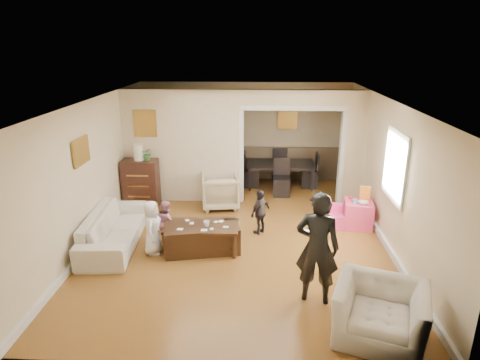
{
  "coord_description": "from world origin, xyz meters",
  "views": [
    {
      "loc": [
        0.35,
        -7.37,
        3.61
      ],
      "look_at": [
        0.0,
        0.2,
        1.05
      ],
      "focal_mm": 30.95,
      "sensor_mm": 36.0,
      "label": 1
    }
  ],
  "objects_px": {
    "child_kneel_a": "(152,228)",
    "coffee_table": "(202,238)",
    "dining_table": "(280,175)",
    "child_kneel_b": "(166,222)",
    "armchair_front": "(380,313)",
    "dresser": "(141,183)",
    "armchair_back": "(220,191)",
    "play_table": "(358,214)",
    "sofa": "(114,228)",
    "table_lamp": "(139,152)",
    "coffee_cup": "(207,224)",
    "cyan_cup": "(355,201)",
    "child_toddler": "(260,212)",
    "adult_person": "(317,248)"
  },
  "relations": [
    {
      "from": "table_lamp",
      "to": "child_kneel_a",
      "type": "bearing_deg",
      "value": -70.03
    },
    {
      "from": "armchair_front",
      "to": "coffee_table",
      "type": "relative_size",
      "value": 0.84
    },
    {
      "from": "cyan_cup",
      "to": "dining_table",
      "type": "distance_m",
      "value": 2.8
    },
    {
      "from": "sofa",
      "to": "adult_person",
      "type": "bearing_deg",
      "value": -118.65
    },
    {
      "from": "dining_table",
      "to": "child_kneel_b",
      "type": "xyz_separation_m",
      "value": [
        -2.27,
        -3.24,
        0.11
      ]
    },
    {
      "from": "coffee_cup",
      "to": "child_toddler",
      "type": "relative_size",
      "value": 0.12
    },
    {
      "from": "armchair_back",
      "to": "dining_table",
      "type": "height_order",
      "value": "armchair_back"
    },
    {
      "from": "armchair_front",
      "to": "adult_person",
      "type": "distance_m",
      "value": 1.16
    },
    {
      "from": "dining_table",
      "to": "play_table",
      "type": "bearing_deg",
      "value": -59.16
    },
    {
      "from": "armchair_back",
      "to": "armchair_front",
      "type": "distance_m",
      "value": 4.91
    },
    {
      "from": "adult_person",
      "to": "child_toddler",
      "type": "distance_m",
      "value": 2.35
    },
    {
      "from": "dining_table",
      "to": "cyan_cup",
      "type": "bearing_deg",
      "value": -61.44
    },
    {
      "from": "coffee_cup",
      "to": "cyan_cup",
      "type": "relative_size",
      "value": 1.37
    },
    {
      "from": "dresser",
      "to": "child_kneel_b",
      "type": "bearing_deg",
      "value": -61.69
    },
    {
      "from": "armchair_back",
      "to": "play_table",
      "type": "height_order",
      "value": "armchair_back"
    },
    {
      "from": "armchair_front",
      "to": "dining_table",
      "type": "height_order",
      "value": "armchair_front"
    },
    {
      "from": "child_kneel_a",
      "to": "coffee_table",
      "type": "bearing_deg",
      "value": -81.41
    },
    {
      "from": "play_table",
      "to": "coffee_table",
      "type": "bearing_deg",
      "value": -159.21
    },
    {
      "from": "table_lamp",
      "to": "dining_table",
      "type": "relative_size",
      "value": 0.21
    },
    {
      "from": "dresser",
      "to": "child_toddler",
      "type": "height_order",
      "value": "dresser"
    },
    {
      "from": "child_toddler",
      "to": "child_kneel_b",
      "type": "bearing_deg",
      "value": -37.0
    },
    {
      "from": "adult_person",
      "to": "coffee_table",
      "type": "bearing_deg",
      "value": -25.69
    },
    {
      "from": "coffee_cup",
      "to": "coffee_table",
      "type": "bearing_deg",
      "value": 153.43
    },
    {
      "from": "adult_person",
      "to": "dresser",
      "type": "bearing_deg",
      "value": -32.96
    },
    {
      "from": "coffee_table",
      "to": "coffee_cup",
      "type": "height_order",
      "value": "coffee_cup"
    },
    {
      "from": "dresser",
      "to": "armchair_front",
      "type": "bearing_deg",
      "value": -45.49
    },
    {
      "from": "armchair_back",
      "to": "play_table",
      "type": "xyz_separation_m",
      "value": [
        2.89,
        -0.92,
        -0.11
      ]
    },
    {
      "from": "armchair_front",
      "to": "dresser",
      "type": "distance_m",
      "value": 6.02
    },
    {
      "from": "dresser",
      "to": "adult_person",
      "type": "bearing_deg",
      "value": -45.13
    },
    {
      "from": "dresser",
      "to": "coffee_table",
      "type": "bearing_deg",
      "value": -51.47
    },
    {
      "from": "dining_table",
      "to": "child_kneel_b",
      "type": "bearing_deg",
      "value": -125.85
    },
    {
      "from": "coffee_table",
      "to": "child_kneel_b",
      "type": "height_order",
      "value": "child_kneel_b"
    },
    {
      "from": "cyan_cup",
      "to": "dining_table",
      "type": "height_order",
      "value": "cyan_cup"
    },
    {
      "from": "sofa",
      "to": "dining_table",
      "type": "bearing_deg",
      "value": -47.8
    },
    {
      "from": "cyan_cup",
      "to": "child_kneel_a",
      "type": "height_order",
      "value": "child_kneel_a"
    },
    {
      "from": "armchair_back",
      "to": "dresser",
      "type": "bearing_deg",
      "value": -9.1
    },
    {
      "from": "sofa",
      "to": "armchair_back",
      "type": "distance_m",
      "value": 2.62
    },
    {
      "from": "dining_table",
      "to": "child_kneel_a",
      "type": "relative_size",
      "value": 1.75
    },
    {
      "from": "armchair_back",
      "to": "table_lamp",
      "type": "distance_m",
      "value": 2.01
    },
    {
      "from": "armchair_back",
      "to": "coffee_table",
      "type": "bearing_deg",
      "value": 77.51
    },
    {
      "from": "adult_person",
      "to": "child_toddler",
      "type": "height_order",
      "value": "adult_person"
    },
    {
      "from": "coffee_table",
      "to": "cyan_cup",
      "type": "bearing_deg",
      "value": 20.59
    },
    {
      "from": "table_lamp",
      "to": "sofa",
      "type": "bearing_deg",
      "value": -89.61
    },
    {
      "from": "sofa",
      "to": "child_kneel_a",
      "type": "xyz_separation_m",
      "value": [
        0.8,
        -0.31,
        0.18
      ]
    },
    {
      "from": "table_lamp",
      "to": "coffee_cup",
      "type": "bearing_deg",
      "value": -50.5
    },
    {
      "from": "child_toddler",
      "to": "coffee_cup",
      "type": "bearing_deg",
      "value": -11.32
    },
    {
      "from": "armchair_front",
      "to": "coffee_cup",
      "type": "distance_m",
      "value": 3.27
    },
    {
      "from": "child_kneel_b",
      "to": "table_lamp",
      "type": "bearing_deg",
      "value": -3.11
    },
    {
      "from": "armchair_back",
      "to": "child_kneel_b",
      "type": "distance_m",
      "value": 1.96
    },
    {
      "from": "coffee_table",
      "to": "child_toddler",
      "type": "bearing_deg",
      "value": 35.54
    }
  ]
}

